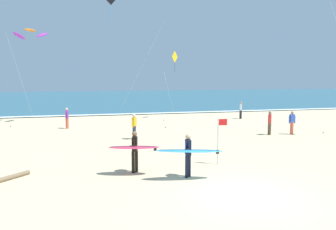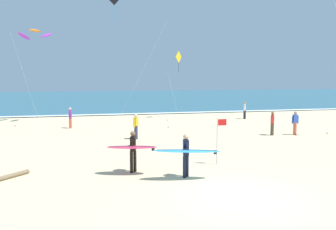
% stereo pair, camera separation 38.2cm
% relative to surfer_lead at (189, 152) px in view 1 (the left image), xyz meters
% --- Properties ---
extents(ground_plane, '(160.00, 160.00, 0.00)m').
position_rel_surfer_lead_xyz_m(ground_plane, '(1.18, -2.26, -1.05)').
color(ground_plane, beige).
extents(ocean_water, '(160.00, 60.00, 0.08)m').
position_rel_surfer_lead_xyz_m(ocean_water, '(1.18, 52.46, -1.01)').
color(ocean_water, '#2D6075').
rests_on(ocean_water, ground).
extents(shoreline_foam, '(160.00, 0.99, 0.01)m').
position_rel_surfer_lead_xyz_m(shoreline_foam, '(1.18, 22.76, -0.96)').
color(shoreline_foam, white).
rests_on(shoreline_foam, ocean_water).
extents(surfer_lead, '(2.61, 1.08, 1.71)m').
position_rel_surfer_lead_xyz_m(surfer_lead, '(0.00, 0.00, 0.00)').
color(surfer_lead, black).
rests_on(surfer_lead, ground).
extents(surfer_trailing, '(2.11, 1.16, 1.71)m').
position_rel_surfer_lead_xyz_m(surfer_trailing, '(-1.92, 1.18, -0.00)').
color(surfer_trailing, black).
rests_on(surfer_trailing, ground).
extents(kite_arc_amber_mid, '(3.10, 3.88, 7.91)m').
position_rel_surfer_lead_xyz_m(kite_arc_amber_mid, '(-7.94, 18.87, 6.46)').
color(kite_arc_amber_mid, purple).
rests_on(kite_arc_amber_mid, ground).
extents(kite_diamond_golden_low, '(1.83, 1.94, 6.30)m').
position_rel_surfer_lead_xyz_m(kite_diamond_golden_low, '(4.56, 18.56, 4.49)').
color(kite_diamond_golden_low, yellow).
rests_on(kite_diamond_golden_low, ground).
extents(kite_diamond_charcoal_distant, '(4.42, 2.28, 10.68)m').
position_rel_surfer_lead_xyz_m(kite_diamond_charcoal_distant, '(-1.42, 14.72, 8.62)').
color(kite_diamond_charcoal_distant, black).
rests_on(kite_diamond_charcoal_distant, ground).
extents(bystander_blue_top, '(0.50, 0.22, 1.59)m').
position_rel_surfer_lead_xyz_m(bystander_blue_top, '(9.90, 7.86, -0.24)').
color(bystander_blue_top, '#D8593F').
rests_on(bystander_blue_top, ground).
extents(bystander_white_top, '(0.31, 0.45, 1.59)m').
position_rel_surfer_lead_xyz_m(bystander_white_top, '(10.49, 16.69, -0.24)').
color(bystander_white_top, black).
rests_on(bystander_white_top, ground).
extents(bystander_red_top, '(0.35, 0.40, 1.59)m').
position_rel_surfer_lead_xyz_m(bystander_red_top, '(8.33, 8.07, -0.24)').
color(bystander_red_top, '#4C3D2D').
rests_on(bystander_red_top, ground).
extents(bystander_purple_top, '(0.25, 0.49, 1.59)m').
position_rel_surfer_lead_xyz_m(bystander_purple_top, '(-5.03, 14.38, -0.24)').
color(bystander_purple_top, '#D8593F').
rests_on(bystander_purple_top, ground).
extents(bystander_yellow_top, '(0.34, 0.42, 1.59)m').
position_rel_surfer_lead_xyz_m(bystander_yellow_top, '(-0.77, 8.73, -0.24)').
color(bystander_yellow_top, '#2D334C').
rests_on(bystander_yellow_top, ground).
extents(lifeguard_flag, '(0.44, 0.05, 2.10)m').
position_rel_surfer_lead_xyz_m(lifeguard_flag, '(1.96, 1.69, 0.22)').
color(lifeguard_flag, silver).
rests_on(lifeguard_flag, ground).
extents(driftwood_log, '(1.29, 1.33, 0.18)m').
position_rel_surfer_lead_xyz_m(driftwood_log, '(-6.64, 1.54, -0.96)').
color(driftwood_log, '#846B4C').
rests_on(driftwood_log, ground).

